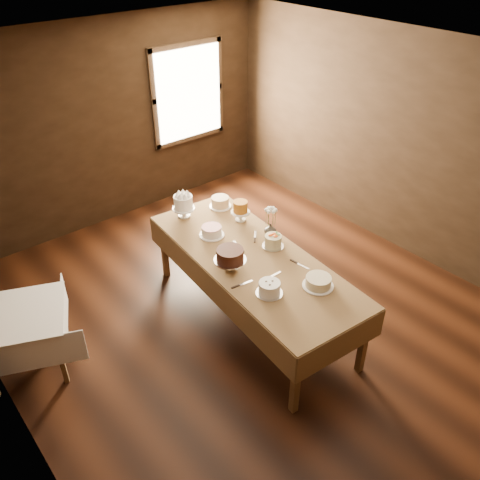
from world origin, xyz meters
name	(u,v)px	position (x,y,z in m)	size (l,w,h in m)	color
floor	(251,317)	(0.00, 0.00, 0.00)	(5.00, 6.00, 0.01)	black
ceiling	(255,65)	(0.00, 0.00, 2.80)	(5.00, 6.00, 0.01)	beige
wall_back	(109,126)	(0.00, 3.00, 1.40)	(5.00, 0.02, 2.80)	black
wall_right	(403,146)	(2.50, 0.00, 1.40)	(0.02, 6.00, 2.80)	black
window	(189,94)	(1.30, 2.94, 1.60)	(1.10, 0.05, 1.30)	#FFEABF
display_table	(253,262)	(0.01, 0.00, 0.77)	(1.29, 2.78, 0.84)	#50371E
side_table	(21,320)	(-2.17, 0.88, 0.61)	(1.08, 1.08, 0.68)	#50371E
cake_meringue	(184,207)	(-0.07, 1.15, 0.96)	(0.28, 0.28, 0.28)	white
cake_speckled	(220,202)	(0.40, 1.06, 0.90)	(0.27, 0.27, 0.13)	white
cake_lattice	(212,232)	(-0.07, 0.61, 0.88)	(0.31, 0.31, 0.11)	white
cake_caramel	(240,212)	(0.38, 0.65, 0.95)	(0.22, 0.22, 0.26)	white
cake_chocolate	(230,260)	(-0.30, 0.00, 0.94)	(0.37, 0.37, 0.24)	silver
cake_flowers	(273,242)	(0.30, 0.01, 0.90)	(0.24, 0.24, 0.14)	silver
cake_swirl	(269,288)	(-0.27, -0.55, 0.90)	(0.29, 0.29, 0.13)	silver
cake_cream	(318,282)	(0.17, -0.77, 0.89)	(0.31, 0.31, 0.11)	white
cake_server_a	(275,274)	(-0.02, -0.37, 0.84)	(0.24, 0.03, 0.01)	silver
cake_server_b	(303,266)	(0.29, -0.45, 0.84)	(0.24, 0.03, 0.01)	silver
cake_server_c	(236,244)	(0.03, 0.29, 0.84)	(0.24, 0.03, 0.01)	silver
cake_server_d	(255,234)	(0.31, 0.31, 0.84)	(0.24, 0.03, 0.01)	silver
cake_server_e	(246,283)	(-0.33, -0.29, 0.84)	(0.24, 0.03, 0.01)	silver
flower_vase	(270,230)	(0.44, 0.20, 0.90)	(0.13, 0.13, 0.14)	#2D2823
flower_bouquet	(271,215)	(0.44, 0.20, 1.09)	(0.14, 0.14, 0.20)	white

